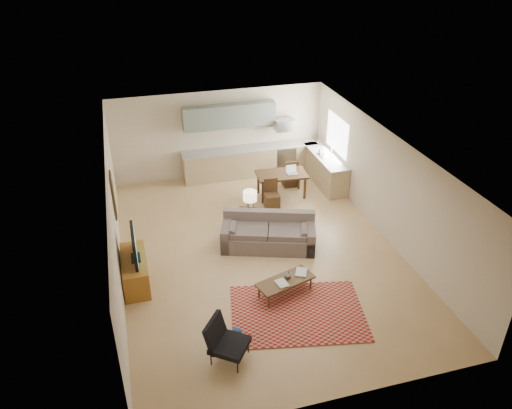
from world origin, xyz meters
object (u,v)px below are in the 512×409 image
object	(u,v)px
armchair	(230,342)
tv_credenza	(135,271)
dining_table	(281,185)
coffee_table	(285,287)
sofa	(268,232)
console_table	(250,223)

from	to	relation	value
armchair	tv_credenza	distance (m)	3.11
tv_credenza	dining_table	world-z (taller)	dining_table
armchair	dining_table	world-z (taller)	armchair
tv_credenza	dining_table	bearing A→B (deg)	34.45
coffee_table	armchair	distance (m)	2.15
sofa	tv_credenza	distance (m)	3.28
armchair	console_table	xyz separation A→B (m)	(1.44, 3.95, -0.06)
dining_table	armchair	bearing A→B (deg)	-112.86
dining_table	coffee_table	bearing A→B (deg)	-103.37
sofa	armchair	world-z (taller)	armchair
sofa	tv_credenza	xyz separation A→B (m)	(-3.23, -0.57, -0.09)
armchair	dining_table	distance (m)	6.39
armchair	tv_credenza	xyz separation A→B (m)	(-1.50, 2.73, -0.09)
coffee_table	tv_credenza	xyz separation A→B (m)	(-3.05, 1.26, 0.13)
coffee_table	tv_credenza	world-z (taller)	tv_credenza
sofa	console_table	xyz separation A→B (m)	(-0.29, 0.65, -0.06)
sofa	armchair	distance (m)	3.72
coffee_table	console_table	bearing A→B (deg)	74.99
sofa	tv_credenza	world-z (taller)	sofa
console_table	dining_table	size ratio (longest dim) A/B	0.49
armchair	tv_credenza	size ratio (longest dim) A/B	0.59
sofa	tv_credenza	size ratio (longest dim) A/B	1.68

